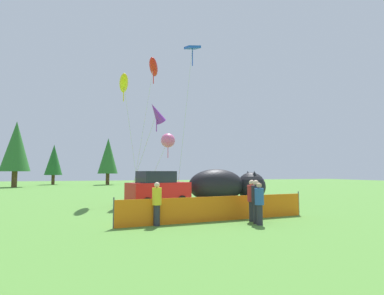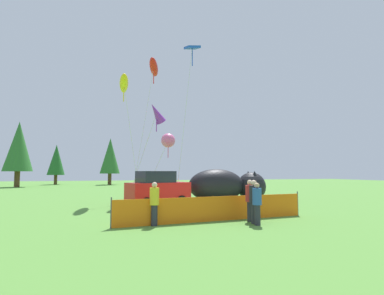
{
  "view_description": "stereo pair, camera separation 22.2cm",
  "coord_description": "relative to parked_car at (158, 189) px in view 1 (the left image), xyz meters",
  "views": [
    {
      "loc": [
        -5.38,
        -15.53,
        2.09
      ],
      "look_at": [
        0.57,
        4.64,
        3.81
      ],
      "focal_mm": 28.0,
      "sensor_mm": 36.0,
      "label": 1
    },
    {
      "loc": [
        -5.17,
        -15.59,
        2.09
      ],
      "look_at": [
        0.57,
        4.64,
        3.81
      ],
      "focal_mm": 28.0,
      "sensor_mm": 36.0,
      "label": 2
    }
  ],
  "objects": [
    {
      "name": "ground_plane",
      "position": [
        2.13,
        -2.9,
        -1.05
      ],
      "size": [
        120.0,
        120.0,
        0.0
      ],
      "primitive_type": "plane",
      "color": "#548C38"
    },
    {
      "name": "horizon_tree_mid",
      "position": [
        -14.97,
        27.95,
        4.55
      ],
      "size": [
        3.82,
        3.82,
        9.12
      ],
      "color": "brown",
      "rests_on": "ground"
    },
    {
      "name": "spectator_in_red_shirt",
      "position": [
        2.76,
        -7.31,
        -0.09
      ],
      "size": [
        0.38,
        0.38,
        1.76
      ],
      "color": "#2D2D38",
      "rests_on": "ground"
    },
    {
      "name": "horizon_tree_east",
      "position": [
        -11.29,
        35.97,
        3.05
      ],
      "size": [
        2.79,
        2.79,
        6.67
      ],
      "color": "brown",
      "rests_on": "ground"
    },
    {
      "name": "kite_blue_box",
      "position": [
        2.39,
        0.68,
        9.33
      ],
      "size": [
        1.83,
        1.28,
        10.89
      ],
      "color": "silver",
      "rests_on": "ground"
    },
    {
      "name": "inflatable_cat",
      "position": [
        5.09,
        1.4,
        0.01
      ],
      "size": [
        5.75,
        2.39,
        2.29
      ],
      "rotation": [
        0.0,
        0.0,
        -0.02
      ],
      "color": "black",
      "rests_on": "ground"
    },
    {
      "name": "spectator_in_green_shirt",
      "position": [
        2.85,
        -6.78,
        -0.09
      ],
      "size": [
        0.38,
        0.38,
        1.75
      ],
      "color": "#2D2D38",
      "rests_on": "ground"
    },
    {
      "name": "kite_pink_octopus",
      "position": [
        1.26,
        3.15,
        3.36
      ],
      "size": [
        2.23,
        1.65,
        4.94
      ],
      "color": "silver",
      "rests_on": "ground"
    },
    {
      "name": "spectator_in_yellow_shirt",
      "position": [
        2.71,
        -7.66,
        -0.14
      ],
      "size": [
        0.36,
        0.36,
        1.66
      ],
      "color": "#2D2D38",
      "rests_on": "ground"
    },
    {
      "name": "parked_car",
      "position": [
        0.0,
        0.0,
        0.0
      ],
      "size": [
        4.14,
        2.77,
        2.14
      ],
      "rotation": [
        0.0,
        0.0,
        0.33
      ],
      "color": "red",
      "rests_on": "ground"
    },
    {
      "name": "kite_red_lizard",
      "position": [
        0.23,
        3.85,
        9.03
      ],
      "size": [
        2.28,
        2.56,
        10.76
      ],
      "color": "silver",
      "rests_on": "ground"
    },
    {
      "name": "folding_chair",
      "position": [
        5.19,
        -3.97,
        -0.53
      ],
      "size": [
        0.51,
        0.51,
        0.86
      ],
      "rotation": [
        0.0,
        0.0,
        -3.04
      ],
      "color": "#1959A5",
      "rests_on": "ground"
    },
    {
      "name": "spectator_in_black_shirt",
      "position": [
        -1.23,
        -6.69,
        -0.12
      ],
      "size": [
        0.37,
        0.37,
        1.69
      ],
      "color": "#2D2D38",
      "rests_on": "ground"
    },
    {
      "name": "safety_fence",
      "position": [
        1.51,
        -6.28,
        -0.52
      ],
      "size": [
        8.8,
        1.04,
        1.15
      ],
      "rotation": [
        0.0,
        0.0,
        0.11
      ],
      "color": "orange",
      "rests_on": "ground"
    },
    {
      "name": "kite_yellow_hero",
      "position": [
        -2.02,
        2.89,
        7.3
      ],
      "size": [
        1.81,
        3.08,
        8.92
      ],
      "color": "silver",
      "rests_on": "ground"
    },
    {
      "name": "horizon_tree_west",
      "position": [
        -2.61,
        32.79,
        3.67
      ],
      "size": [
        3.22,
        3.22,
        7.68
      ],
      "color": "brown",
      "rests_on": "ground"
    },
    {
      "name": "kite_purple_delta",
      "position": [
        0.18,
        1.9,
        5.1
      ],
      "size": [
        2.53,
        2.94,
        6.96
      ],
      "color": "silver",
      "rests_on": "ground"
    }
  ]
}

